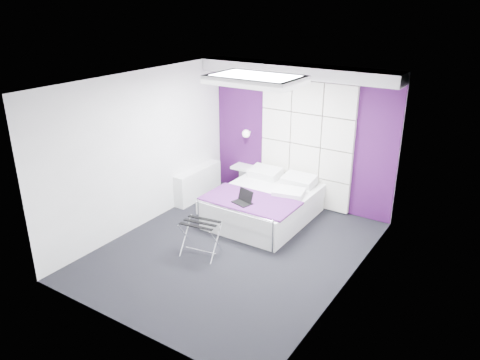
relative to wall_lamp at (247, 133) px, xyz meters
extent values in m
plane|color=black|center=(1.05, -2.06, -1.22)|extent=(4.40, 4.40, 0.00)
plane|color=white|center=(1.05, -2.06, 1.38)|extent=(4.40, 4.40, 0.00)
plane|color=white|center=(1.05, 0.14, 0.08)|extent=(3.60, 0.00, 3.60)
plane|color=white|center=(-0.75, -2.06, 0.08)|extent=(0.00, 4.40, 4.40)
plane|color=white|center=(2.85, -2.06, 0.08)|extent=(0.00, 4.40, 4.40)
cube|color=#3F1049|center=(1.05, 0.13, 0.08)|extent=(3.58, 0.02, 2.58)
cube|color=white|center=(1.05, -0.11, 1.28)|extent=(3.58, 0.50, 0.20)
sphere|color=white|center=(0.00, 0.00, 0.00)|extent=(0.15, 0.15, 0.15)
cube|color=white|center=(-0.64, -0.76, -0.92)|extent=(0.22, 1.20, 0.60)
cube|color=white|center=(0.90, -0.88, -1.08)|extent=(1.48, 1.85, 0.28)
cube|color=silver|center=(0.90, -0.88, -0.83)|extent=(1.52, 1.89, 0.23)
cube|color=#521A5F|center=(0.90, -1.34, -0.70)|extent=(1.58, 0.83, 0.03)
cube|color=white|center=(-0.05, -0.04, -0.70)|extent=(0.43, 0.33, 0.05)
cube|color=black|center=(0.71, -2.44, -0.69)|extent=(0.55, 0.40, 0.01)
cube|color=black|center=(0.86, -1.52, -0.68)|extent=(0.31, 0.22, 0.02)
cube|color=black|center=(0.86, -1.41, -0.56)|extent=(0.31, 0.01, 0.21)
camera|label=1|loc=(4.60, -7.34, 2.47)|focal=35.00mm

